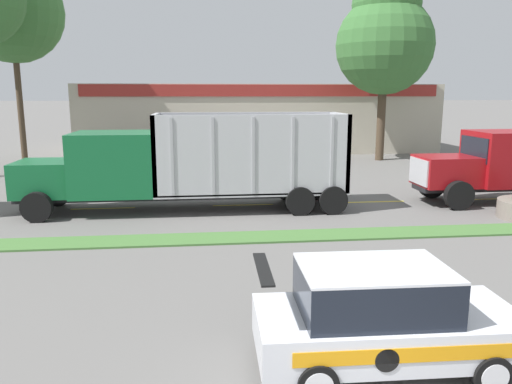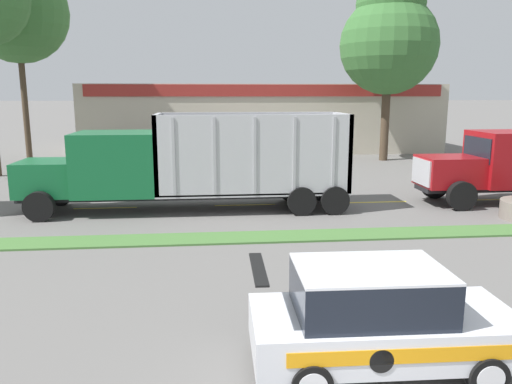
{
  "view_description": "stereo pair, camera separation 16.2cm",
  "coord_description": "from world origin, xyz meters",
  "views": [
    {
      "loc": [
        -1.93,
        -4.34,
        4.35
      ],
      "look_at": [
        -0.47,
        8.8,
        1.72
      ],
      "focal_mm": 35.0,
      "sensor_mm": 36.0,
      "label": 1
    },
    {
      "loc": [
        -1.77,
        -4.35,
        4.35
      ],
      "look_at": [
        -0.47,
        8.8,
        1.72
      ],
      "focal_mm": 35.0,
      "sensor_mm": 36.0,
      "label": 2
    }
  ],
  "objects": [
    {
      "name": "traffic_cone",
      "position": [
        2.51,
        4.21,
        0.29
      ],
      "size": [
        0.43,
        0.43,
        0.59
      ],
      "color": "black",
      "rests_on": "ground_plane"
    },
    {
      "name": "tree_behind_centre",
      "position": [
        -13.13,
        28.79,
        9.79
      ],
      "size": [
        6.11,
        6.11,
        13.77
      ],
      "color": "#473828",
      "rests_on": "ground_plane"
    },
    {
      "name": "centre_line_5",
      "position": [
        5.09,
        14.83,
        0.0
      ],
      "size": [
        2.4,
        0.14,
        0.01
      ],
      "primitive_type": "cube",
      "color": "yellow",
      "rests_on": "ground_plane"
    },
    {
      "name": "centre_line_6",
      "position": [
        10.49,
        14.83,
        0.0
      ],
      "size": [
        2.4,
        0.14,
        0.01
      ],
      "primitive_type": "cube",
      "color": "yellow",
      "rests_on": "ground_plane"
    },
    {
      "name": "centre_line_4",
      "position": [
        -0.31,
        14.83,
        0.0
      ],
      "size": [
        2.4,
        0.14,
        0.01
      ],
      "primitive_type": "cube",
      "color": "yellow",
      "rests_on": "ground_plane"
    },
    {
      "name": "centre_line_3",
      "position": [
        -5.71,
        14.83,
        0.0
      ],
      "size": [
        2.4,
        0.14,
        0.01
      ],
      "primitive_type": "cube",
      "color": "yellow",
      "rests_on": "ground_plane"
    },
    {
      "name": "dump_truck_lead",
      "position": [
        -3.61,
        14.23,
        1.62
      ],
      "size": [
        12.04,
        2.86,
        3.61
      ],
      "color": "black",
      "rests_on": "ground_plane"
    },
    {
      "name": "tree_behind_left",
      "position": [
        9.8,
        27.33,
        7.91
      ],
      "size": [
        6.16,
        6.16,
        11.93
      ],
      "color": "#473828",
      "rests_on": "ground_plane"
    },
    {
      "name": "grass_verge",
      "position": [
        0.0,
        10.22,
        0.03
      ],
      "size": [
        120.0,
        1.22,
        0.06
      ],
      "primitive_type": "cube",
      "color": "#477538",
      "rests_on": "ground_plane"
    },
    {
      "name": "rally_car",
      "position": [
        0.88,
        2.77,
        0.86
      ],
      "size": [
        4.22,
        2.01,
        1.74
      ],
      "color": "silver",
      "rests_on": "ground_plane"
    },
    {
      "name": "store_building_backdrop",
      "position": [
        2.5,
        36.44,
        2.49
      ],
      "size": [
        26.12,
        12.1,
        4.98
      ],
      "color": "#BCB29E",
      "rests_on": "ground_plane"
    }
  ]
}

